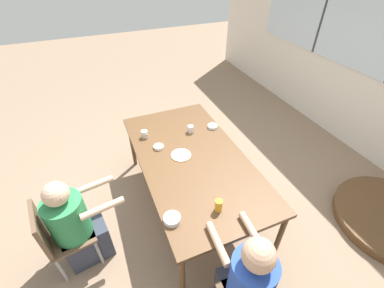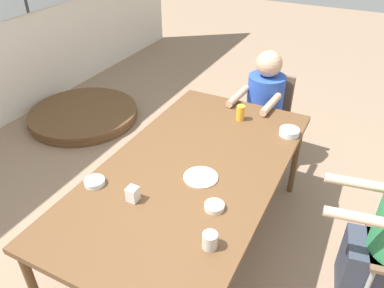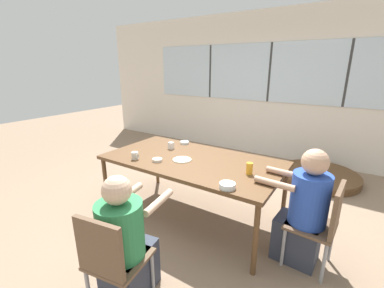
# 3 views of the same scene
# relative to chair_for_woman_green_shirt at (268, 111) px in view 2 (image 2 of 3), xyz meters

# --- Properties ---
(ground_plane) EXTENTS (16.00, 16.00, 0.00)m
(ground_plane) POSITION_rel_chair_for_woman_green_shirt_xyz_m (-1.43, 0.09, -0.50)
(ground_plane) COLOR #8C725B
(dining_table) EXTENTS (2.04, 1.08, 0.75)m
(dining_table) POSITION_rel_chair_for_woman_green_shirt_xyz_m (-1.43, 0.09, 0.21)
(dining_table) COLOR brown
(dining_table) RESTS_ON ground_plane
(chair_for_woman_green_shirt) EXTENTS (0.42, 0.42, 0.84)m
(chair_for_woman_green_shirt) POSITION_rel_chair_for_woman_green_shirt_xyz_m (0.00, 0.00, 0.00)
(chair_for_woman_green_shirt) COLOR brown
(chair_for_woman_green_shirt) RESTS_ON ground_plane
(person_woman_green_shirt) EXTENTS (0.63, 0.38, 1.13)m
(person_woman_green_shirt) POSITION_rel_chair_for_woman_green_shirt_xyz_m (-0.17, 0.01, 0.01)
(person_woman_green_shirt) COLOR #333847
(person_woman_green_shirt) RESTS_ON ground_plane
(coffee_mug) EXTENTS (0.08, 0.08, 0.09)m
(coffee_mug) POSITION_rel_chair_for_woman_green_shirt_xyz_m (-1.97, -0.28, 0.30)
(coffee_mug) COLOR beige
(coffee_mug) RESTS_ON dining_table
(juice_glass) EXTENTS (0.06, 0.06, 0.12)m
(juice_glass) POSITION_rel_chair_for_woman_green_shirt_xyz_m (-0.71, 0.04, 0.32)
(juice_glass) COLOR gold
(juice_glass) RESTS_ON dining_table
(milk_carton_small) EXTENTS (0.06, 0.06, 0.09)m
(milk_carton_small) POSITION_rel_chair_for_woman_green_shirt_xyz_m (-1.86, 0.25, 0.30)
(milk_carton_small) COLOR silver
(milk_carton_small) RESTS_ON dining_table
(bowl_white_shallow) EXTENTS (0.11, 0.11, 0.03)m
(bowl_white_shallow) POSITION_rel_chair_for_woman_green_shirt_xyz_m (-1.72, -0.19, 0.27)
(bowl_white_shallow) COLOR silver
(bowl_white_shallow) RESTS_ON dining_table
(bowl_cereal) EXTENTS (0.14, 0.14, 0.05)m
(bowl_cereal) POSITION_rel_chair_for_woman_green_shirt_xyz_m (-0.76, -0.36, 0.28)
(bowl_cereal) COLOR silver
(bowl_cereal) RESTS_ON dining_table
(bowl_fruit) EXTENTS (0.12, 0.12, 0.03)m
(bowl_fruit) POSITION_rel_chair_for_woman_green_shirt_xyz_m (-1.85, 0.54, 0.27)
(bowl_fruit) COLOR silver
(bowl_fruit) RESTS_ON dining_table
(plate_tortillas) EXTENTS (0.22, 0.22, 0.01)m
(plate_tortillas) POSITION_rel_chair_for_woman_green_shirt_xyz_m (-1.50, -0.01, 0.26)
(plate_tortillas) COLOR beige
(plate_tortillas) RESTS_ON dining_table
(folded_table_stack) EXTENTS (1.25, 1.25, 0.12)m
(folded_table_stack) POSITION_rel_chair_for_woman_green_shirt_xyz_m (-0.28, 2.11, -0.44)
(folded_table_stack) COLOR brown
(folded_table_stack) RESTS_ON ground_plane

